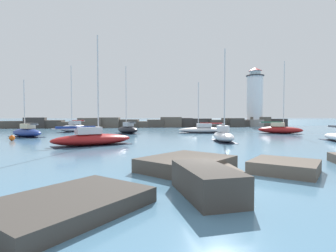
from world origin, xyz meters
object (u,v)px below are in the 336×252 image
object	(u,v)px
sailboat_moored_2	(92,138)
mooring_buoy_far_side	(12,138)
sailboat_moored_5	(223,135)
sailboat_moored_1	(74,127)
lighthouse	(255,101)
sailboat_moored_3	(27,132)
sailboat_moored_6	(280,129)
sailboat_moored_7	(128,129)
sailboat_moored_0	(202,130)
mooring_buoy_orange_near	(198,128)

from	to	relation	value
sailboat_moored_2	mooring_buoy_far_side	xyz separation A→B (m)	(-9.30, 6.19, -0.34)
sailboat_moored_2	mooring_buoy_far_side	distance (m)	11.18
sailboat_moored_5	sailboat_moored_1	bearing A→B (deg)	133.14
lighthouse	sailboat_moored_3	world-z (taller)	lighthouse
sailboat_moored_6	sailboat_moored_3	bearing A→B (deg)	-178.53
sailboat_moored_7	mooring_buoy_far_side	distance (m)	16.20
lighthouse	sailboat_moored_2	xyz separation A→B (m)	(-36.52, -39.05, -6.10)
sailboat_moored_2	sailboat_moored_3	size ratio (longest dim) A/B	1.37
sailboat_moored_0	sailboat_moored_2	bearing A→B (deg)	-134.67
sailboat_moored_1	lighthouse	bearing A→B (deg)	22.08
sailboat_moored_3	sailboat_moored_5	size ratio (longest dim) A/B	0.77
sailboat_moored_5	mooring_buoy_orange_near	size ratio (longest dim) A/B	10.41
sailboat_moored_6	mooring_buoy_far_side	distance (m)	36.52
lighthouse	sailboat_moored_2	distance (m)	53.81
sailboat_moored_7	mooring_buoy_orange_near	bearing A→B (deg)	26.30
sailboat_moored_7	sailboat_moored_5	bearing A→B (deg)	-55.77
sailboat_moored_2	mooring_buoy_orange_near	bearing A→B (deg)	53.86
sailboat_moored_5	lighthouse	bearing A→B (deg)	58.29
sailboat_moored_3	mooring_buoy_far_side	world-z (taller)	sailboat_moored_3
sailboat_moored_7	mooring_buoy_orange_near	size ratio (longest dim) A/B	11.22
sailboat_moored_0	sailboat_moored_5	distance (m)	13.86
sailboat_moored_1	sailboat_moored_3	world-z (taller)	sailboat_moored_1
sailboat_moored_0	sailboat_moored_5	xyz separation A→B (m)	(-1.78, -13.74, 0.09)
sailboat_moored_1	sailboat_moored_6	world-z (taller)	sailboat_moored_1
sailboat_moored_2	sailboat_moored_3	xyz separation A→B (m)	(-9.55, 11.32, 0.01)
sailboat_moored_5	mooring_buoy_far_side	world-z (taller)	sailboat_moored_5
sailboat_moored_3	mooring_buoy_orange_near	bearing A→B (deg)	23.69
sailboat_moored_5	sailboat_moored_7	distance (m)	17.75
sailboat_moored_3	lighthouse	bearing A→B (deg)	31.04
lighthouse	sailboat_moored_1	world-z (taller)	lighthouse
sailboat_moored_7	mooring_buoy_far_side	world-z (taller)	sailboat_moored_7
sailboat_moored_0	sailboat_moored_2	size ratio (longest dim) A/B	0.79
sailboat_moored_0	mooring_buoy_far_side	xyz separation A→B (m)	(-24.45, -9.14, -0.26)
sailboat_moored_3	sailboat_moored_6	distance (m)	36.28
sailboat_moored_2	sailboat_moored_1	bearing A→B (deg)	104.55
sailboat_moored_5	sailboat_moored_0	bearing A→B (deg)	82.60
sailboat_moored_3	mooring_buoy_orange_near	size ratio (longest dim) A/B	7.97
mooring_buoy_orange_near	mooring_buoy_far_side	bearing A→B (deg)	-147.35
sailboat_moored_3	sailboat_moored_5	bearing A→B (deg)	-23.01
sailboat_moored_0	sailboat_moored_7	bearing A→B (deg)	175.48
sailboat_moored_5	mooring_buoy_orange_near	distance (m)	21.50
sailboat_moored_7	sailboat_moored_1	bearing A→B (deg)	148.03
lighthouse	sailboat_moored_6	bearing A→B (deg)	-110.09
sailboat_moored_1	sailboat_moored_7	xyz separation A→B (m)	(9.07, -5.66, -0.06)
sailboat_moored_1	sailboat_moored_7	size ratio (longest dim) A/B	1.07
mooring_buoy_orange_near	mooring_buoy_far_side	world-z (taller)	mooring_buoy_orange_near
sailboat_moored_1	mooring_buoy_orange_near	distance (m)	22.38
sailboat_moored_2	mooring_buoy_orange_near	size ratio (longest dim) A/B	10.94
sailboat_moored_0	sailboat_moored_6	xyz separation A→B (m)	(11.56, -3.08, 0.11)
mooring_buoy_orange_near	sailboat_moored_7	bearing A→B (deg)	-153.70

